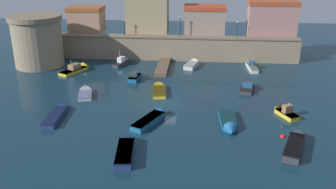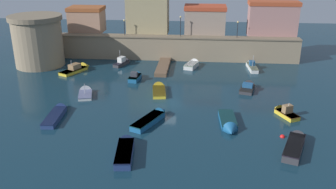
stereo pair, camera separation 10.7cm
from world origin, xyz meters
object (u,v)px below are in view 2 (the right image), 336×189
(fortress_tower, at_px, (38,40))
(mooring_buoy_0, at_px, (282,137))
(quay_lamp_1, at_px, (181,23))
(moored_boat_11, at_px, (123,62))
(moored_boat_6, at_px, (248,87))
(moored_boat_12, at_px, (136,76))
(moored_boat_1, at_px, (78,68))
(moored_boat_10, at_px, (193,64))
(moored_boat_5, at_px, (295,143))
(moored_boat_9, at_px, (85,93))
(moored_boat_0, at_px, (153,118))
(quay_lamp_0, at_px, (124,25))
(quay_lamp_2, at_px, (238,26))
(moored_boat_2, at_px, (229,124))
(moored_boat_3, at_px, (251,66))
(moored_boat_4, at_px, (57,113))
(moored_boat_13, at_px, (284,112))
(moored_boat_7, at_px, (159,89))
(moored_boat_8, at_px, (125,148))

(fortress_tower, relative_size, mooring_buoy_0, 16.06)
(quay_lamp_1, xyz_separation_m, moored_boat_11, (-10.12, -4.05, -6.44))
(moored_boat_6, distance_m, moored_boat_12, 17.81)
(moored_boat_1, height_order, moored_boat_10, moored_boat_1)
(moored_boat_5, bearing_deg, moored_boat_9, 84.32)
(fortress_tower, xyz_separation_m, moored_boat_0, (23.00, -21.12, -4.15))
(quay_lamp_0, bearing_deg, quay_lamp_2, -0.00)
(moored_boat_2, bearing_deg, quay_lamp_0, -150.69)
(moored_boat_3, xyz_separation_m, moored_boat_4, (-26.77, -22.29, -0.12))
(fortress_tower, relative_size, moored_boat_1, 1.41)
(moored_boat_13, bearing_deg, moored_boat_4, 68.73)
(moored_boat_13, bearing_deg, quay_lamp_1, 4.68)
(moored_boat_7, relative_size, moored_boat_11, 1.18)
(moored_boat_0, distance_m, moored_boat_7, 10.10)
(moored_boat_2, xyz_separation_m, moored_boat_9, (-20.00, 8.76, -0.10))
(quay_lamp_2, height_order, moored_boat_8, quay_lamp_2)
(quay_lamp_1, xyz_separation_m, moored_boat_2, (7.38, -27.74, -6.59))
(moored_boat_0, xyz_separation_m, moored_boat_7, (-0.35, 10.09, -0.09))
(quay_lamp_1, xyz_separation_m, moored_boat_0, (-1.83, -26.91, -6.55))
(quay_lamp_0, xyz_separation_m, moored_boat_10, (12.94, -4.15, -6.04))
(moored_boat_4, xyz_separation_m, moored_boat_6, (25.06, 11.60, 0.04))
(mooring_buoy_0, bearing_deg, quay_lamp_2, 95.50)
(moored_boat_11, relative_size, moored_boat_13, 1.10)
(moored_boat_4, bearing_deg, moored_boat_9, -13.70)
(moored_boat_8, xyz_separation_m, mooring_buoy_0, (16.91, 4.73, -0.42))
(moored_boat_6, bearing_deg, moored_boat_4, 130.09)
(fortress_tower, distance_m, moored_boat_13, 43.47)
(moored_boat_6, height_order, moored_boat_13, moored_boat_13)
(moored_boat_3, bearing_deg, moored_boat_2, 162.56)
(moored_boat_6, bearing_deg, quay_lamp_1, 51.77)
(quay_lamp_0, xyz_separation_m, moored_boat_6, (21.49, -14.91, -6.08))
(moored_boat_3, height_order, moored_boat_10, moored_boat_3)
(quay_lamp_1, distance_m, moored_boat_8, 35.38)
(moored_boat_4, relative_size, moored_boat_13, 1.61)
(quay_lamp_2, bearing_deg, moored_boat_2, -96.12)
(quay_lamp_1, relative_size, moored_boat_1, 0.58)
(moored_boat_2, relative_size, moored_boat_6, 1.32)
(moored_boat_10, height_order, moored_boat_13, moored_boat_13)
(moored_boat_10, bearing_deg, moored_boat_0, -173.91)
(moored_boat_8, bearing_deg, moored_boat_4, 46.01)
(moored_boat_9, bearing_deg, quay_lamp_0, -21.15)
(quay_lamp_1, relative_size, moored_boat_6, 0.79)
(quay_lamp_0, height_order, moored_boat_7, quay_lamp_0)
(moored_boat_5, relative_size, moored_boat_6, 1.50)
(moored_boat_2, relative_size, moored_boat_8, 0.92)
(moored_boat_8, xyz_separation_m, moored_boat_13, (18.24, 10.83, -0.01))
(moored_boat_2, relative_size, moored_boat_11, 1.30)
(quay_lamp_1, height_order, moored_boat_12, quay_lamp_1)
(moored_boat_2, bearing_deg, mooring_buoy_0, 66.83)
(quay_lamp_0, distance_m, quay_lamp_2, 20.79)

